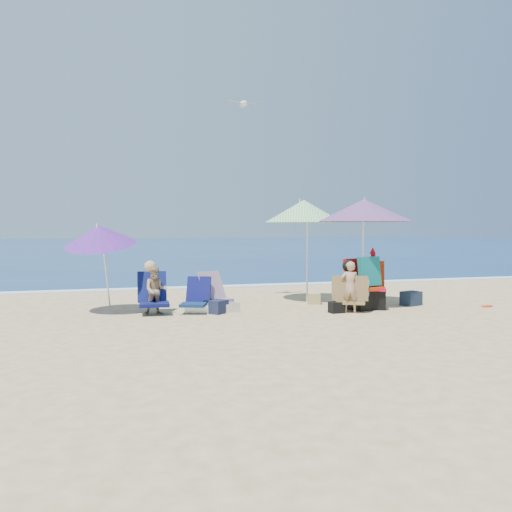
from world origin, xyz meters
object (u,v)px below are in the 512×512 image
object	(u,v)px
umbrella_blue	(100,235)
furled_umbrella	(373,275)
camp_chair_left	(371,294)
seagull	(243,104)
person_center	(350,287)
umbrella_turquoise	(364,210)
chair_navy	(198,303)
chair_rainbow	(218,300)
person_left	(155,290)
camp_chair_right	(363,290)
umbrella_striped	(304,211)

from	to	relation	value
umbrella_blue	furled_umbrella	world-z (taller)	umbrella_blue
camp_chair_left	seagull	size ratio (longest dim) A/B	1.24
camp_chair_left	person_center	world-z (taller)	person_center
umbrella_turquoise	chair_navy	distance (m)	4.07
umbrella_blue	chair_rainbow	size ratio (longest dim) A/B	1.91
furled_umbrella	person_center	bearing A→B (deg)	-151.22
furled_umbrella	chair_rainbow	distance (m)	3.29
camp_chair_left	umbrella_turquoise	bearing A→B (deg)	82.75
person_left	person_center	bearing A→B (deg)	-13.21
umbrella_blue	camp_chair_right	bearing A→B (deg)	-10.76
umbrella_turquoise	seagull	size ratio (longest dim) A/B	3.10
umbrella_striped	camp_chair_left	world-z (taller)	umbrella_striped
umbrella_striped	chair_navy	world-z (taller)	umbrella_striped
camp_chair_right	chair_navy	bearing A→B (deg)	169.42
chair_rainbow	camp_chair_right	bearing A→B (deg)	-12.68
furled_umbrella	camp_chair_left	world-z (taller)	furled_umbrella
person_left	seagull	xyz separation A→B (m)	(2.15, 1.36, 4.03)
furled_umbrella	person_left	size ratio (longest dim) A/B	1.23
camp_chair_right	person_left	size ratio (longest dim) A/B	1.05
person_center	chair_navy	bearing A→B (deg)	162.65
chair_rainbow	seagull	size ratio (longest dim) A/B	1.25
camp_chair_right	chair_rainbow	bearing A→B (deg)	167.32
umbrella_striped	camp_chair_right	distance (m)	2.36
umbrella_turquoise	person_left	bearing A→B (deg)	179.07
furled_umbrella	person_left	xyz separation A→B (m)	(-4.46, 0.48, -0.23)
umbrella_blue	seagull	xyz separation A→B (m)	(3.16, 0.97, 2.96)
furled_umbrella	seagull	size ratio (longest dim) A/B	1.62
umbrella_blue	chair_rainbow	distance (m)	2.66
furled_umbrella	camp_chair_right	xyz separation A→B (m)	(-0.28, -0.12, -0.31)
furled_umbrella	chair_navy	bearing A→B (deg)	172.08
umbrella_blue	chair_navy	size ratio (longest dim) A/B	2.28
chair_navy	person_left	bearing A→B (deg)	-178.32
person_center	person_left	world-z (taller)	person_left
umbrella_blue	umbrella_striped	bearing A→B (deg)	6.66
chair_rainbow	camp_chair_right	xyz separation A→B (m)	(2.92, -0.66, 0.19)
umbrella_turquoise	chair_navy	xyz separation A→B (m)	(-3.61, 0.10, -1.87)
umbrella_blue	chair_navy	bearing A→B (deg)	-11.09
umbrella_striped	seagull	world-z (taller)	seagull
furled_umbrella	person_center	distance (m)	0.85
furled_umbrella	chair_rainbow	world-z (taller)	furled_umbrella
seagull	furled_umbrella	bearing A→B (deg)	-38.44
furled_umbrella	umbrella_turquoise	bearing A→B (deg)	90.58
umbrella_turquoise	chair_rainbow	bearing A→B (deg)	177.64
chair_rainbow	chair_navy	bearing A→B (deg)	-175.24
umbrella_blue	chair_navy	distance (m)	2.34
umbrella_striped	person_left	distance (m)	3.91
chair_rainbow	camp_chair_left	size ratio (longest dim) A/B	1.00
umbrella_blue	chair_navy	world-z (taller)	umbrella_blue
umbrella_turquoise	umbrella_striped	world-z (taller)	umbrella_striped
umbrella_blue	camp_chair_right	xyz separation A→B (m)	(5.20, -0.99, -1.14)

